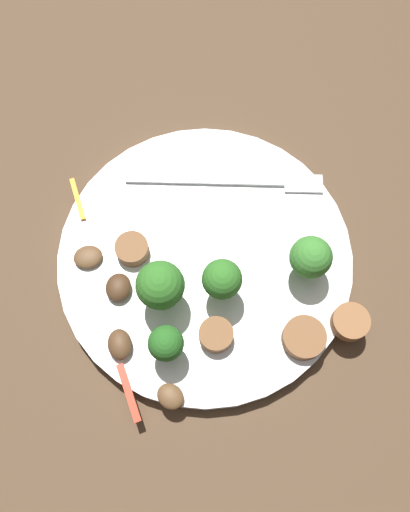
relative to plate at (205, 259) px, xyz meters
The scene contains 17 objects.
ground_plane 0.01m from the plate, ahead, with size 1.40×1.40×0.00m, color #4C3826.
plate is the anchor object (origin of this frame).
fork 0.08m from the plate, 43.42° to the left, with size 0.17×0.08×0.00m.
broccoli_floret_0 0.07m from the plate, 155.47° to the right, with size 0.04×0.04×0.06m.
broccoli_floret_1 0.10m from the plate, 132.66° to the right, with size 0.03×0.03×0.05m.
broccoli_floret_2 0.10m from the plate, 31.25° to the right, with size 0.04×0.04×0.05m.
broccoli_floret_3 0.06m from the plate, 84.21° to the right, with size 0.03×0.03×0.05m.
sausage_slice_0 0.13m from the plate, 49.21° to the right, with size 0.03×0.03×0.01m, color brown.
sausage_slice_1 0.11m from the plate, 64.75° to the right, with size 0.04×0.04×0.01m, color brown.
sausage_slice_2 0.07m from the plate, 105.37° to the right, with size 0.03×0.03×0.01m, color brown.
sausage_slice_3 0.06m from the plate, 153.84° to the left, with size 0.03×0.03×0.01m, color brown.
mushroom_0 0.10m from the plate, 158.75° to the left, with size 0.02×0.02×0.01m, color brown.
mushroom_1 0.12m from the plate, 125.47° to the right, with size 0.02×0.02×0.01m, color brown.
mushroom_2 0.11m from the plate, 153.99° to the right, with size 0.03×0.02×0.01m, color #4C331E.
mushroom_3 0.08m from the plate, behind, with size 0.02×0.02×0.01m, color #422B19.
pepper_strip_0 0.13m from the plate, 140.20° to the right, with size 0.05×0.01×0.00m, color red.
pepper_strip_1 0.13m from the plate, 132.26° to the left, with size 0.04×0.00×0.00m, color orange.
Camera 1 is at (-0.06, -0.15, 0.46)m, focal length 37.98 mm.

